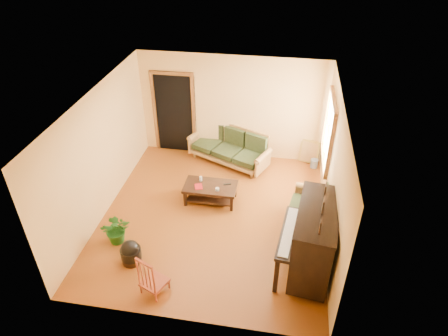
% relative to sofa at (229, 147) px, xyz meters
% --- Properties ---
extents(floor, '(5.00, 5.00, 0.00)m').
position_rel_sofa_xyz_m(floor, '(0.01, -2.11, -0.43)').
color(floor, '#652F0D').
rests_on(floor, ground).
extents(doorway, '(1.08, 0.16, 2.05)m').
position_rel_sofa_xyz_m(doorway, '(-1.44, 0.37, 0.59)').
color(doorway, black).
rests_on(doorway, floor).
extents(window, '(0.12, 1.36, 1.46)m').
position_rel_sofa_xyz_m(window, '(2.22, -0.81, 1.07)').
color(window, white).
rests_on(window, right_wall).
extents(sofa, '(2.19, 1.59, 0.86)m').
position_rel_sofa_xyz_m(sofa, '(0.00, 0.00, 0.00)').
color(sofa, olive).
rests_on(sofa, floor).
extents(coffee_table, '(1.13, 0.62, 0.41)m').
position_rel_sofa_xyz_m(coffee_table, '(-0.14, -1.62, -0.23)').
color(coffee_table, black).
rests_on(coffee_table, floor).
extents(armchair, '(1.04, 1.08, 0.93)m').
position_rel_sofa_xyz_m(armchair, '(1.91, -2.00, 0.03)').
color(armchair, olive).
rests_on(armchair, floor).
extents(piano, '(1.07, 1.62, 1.35)m').
position_rel_sofa_xyz_m(piano, '(1.97, -3.23, 0.24)').
color(piano, black).
rests_on(piano, floor).
extents(footstool, '(0.46, 0.46, 0.35)m').
position_rel_sofa_xyz_m(footstool, '(-1.21, -3.58, -0.26)').
color(footstool, black).
rests_on(footstool, floor).
extents(red_chair, '(0.52, 0.54, 0.82)m').
position_rel_sofa_xyz_m(red_chair, '(-0.59, -4.14, -0.02)').
color(red_chair, maroon).
rests_on(red_chair, floor).
extents(leaning_frame, '(0.49, 0.25, 0.63)m').
position_rel_sofa_xyz_m(leaning_frame, '(1.97, 0.30, -0.11)').
color(leaning_frame, '#AC8D39').
rests_on(leaning_frame, floor).
extents(ceramic_crock, '(0.21, 0.21, 0.22)m').
position_rel_sofa_xyz_m(ceramic_crock, '(2.11, 0.09, -0.32)').
color(ceramic_crock, '#345A9C').
rests_on(ceramic_crock, floor).
extents(potted_plant, '(0.68, 0.64, 0.61)m').
position_rel_sofa_xyz_m(potted_plant, '(-1.65, -3.12, -0.13)').
color(potted_plant, '#1D5618').
rests_on(potted_plant, floor).
extents(book, '(0.22, 0.25, 0.02)m').
position_rel_sofa_xyz_m(book, '(-0.45, -1.74, -0.01)').
color(book, '#A41518').
rests_on(book, coffee_table).
extents(candle, '(0.07, 0.07, 0.11)m').
position_rel_sofa_xyz_m(candle, '(-0.38, -1.47, 0.03)').
color(candle, white).
rests_on(candle, coffee_table).
extents(glass_jar, '(0.09, 0.09, 0.06)m').
position_rel_sofa_xyz_m(glass_jar, '(0.03, -1.75, 0.01)').
color(glass_jar, silver).
rests_on(glass_jar, coffee_table).
extents(remote, '(0.17, 0.09, 0.02)m').
position_rel_sofa_xyz_m(remote, '(0.21, -1.51, -0.01)').
color(remote, black).
rests_on(remote, coffee_table).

